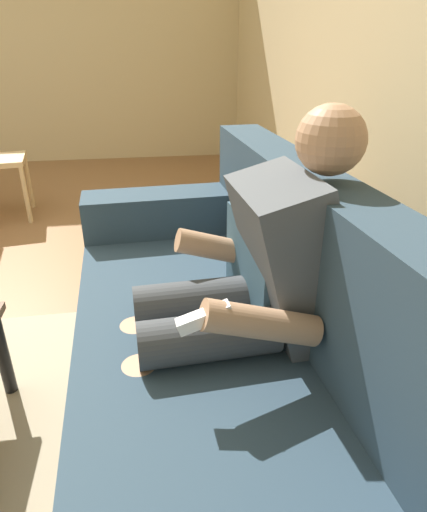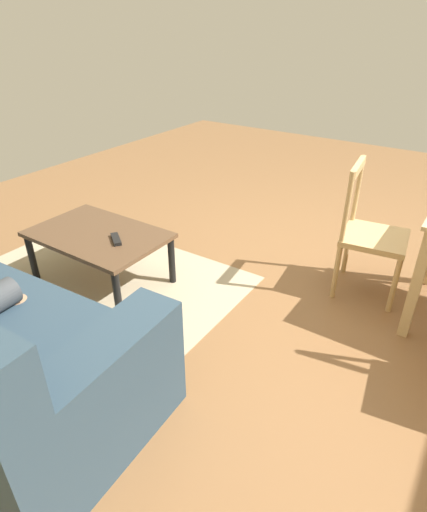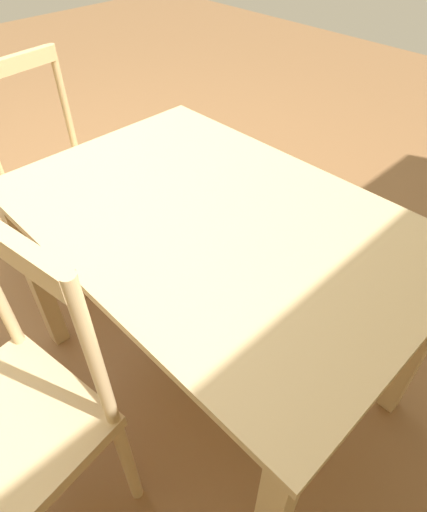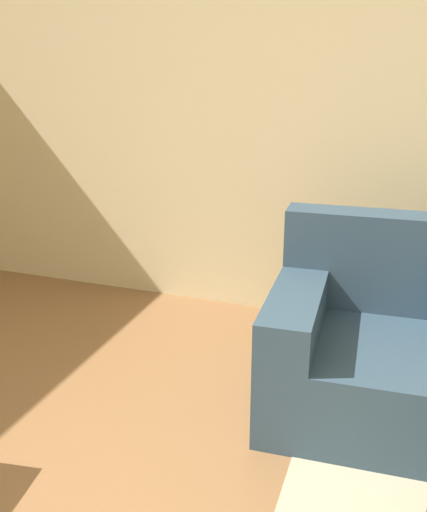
{
  "view_description": "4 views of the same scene",
  "coord_description": "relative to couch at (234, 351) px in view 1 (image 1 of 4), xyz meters",
  "views": [
    {
      "loc": [
        2.54,
        1.82,
        1.3
      ],
      "look_at": [
        1.33,
        2.01,
        0.7
      ],
      "focal_mm": 31.07,
      "sensor_mm": 36.0,
      "label": 1
    },
    {
      "loc": [
        -0.72,
        2.7,
        1.74
      ],
      "look_at": [
        0.11,
        1.48,
        0.9
      ],
      "focal_mm": 29.51,
      "sensor_mm": 36.0,
      "label": 2
    },
    {
      "loc": [
        -1.8,
        0.63,
        1.49
      ],
      "look_at": [
        -1.11,
        -0.04,
        0.6
      ],
      "focal_mm": 30.5,
      "sensor_mm": 36.0,
      "label": 3
    },
    {
      "loc": [
        0.82,
        -0.54,
        1.65
      ],
      "look_at": [
        0.11,
        1.48,
        0.9
      ],
      "focal_mm": 39.8,
      "sensor_mm": 36.0,
      "label": 4
    }
  ],
  "objects": [
    {
      "name": "wall_back",
      "position": [
        -1.32,
        0.97,
        1.02
      ],
      "size": [
        6.28,
        0.12,
        2.67
      ],
      "primitive_type": "cube",
      "color": "#D1BC8C",
      "rests_on": "ground_plane"
    },
    {
      "name": "couch",
      "position": [
        0.0,
        0.0,
        0.0
      ],
      "size": [
        2.21,
        1.05,
        0.91
      ],
      "color": "#2D4251",
      "rests_on": "ground_plane"
    },
    {
      "name": "person_lounging",
      "position": [
        -0.01,
        0.04,
        0.26
      ],
      "size": [
        0.61,
        0.92,
        1.14
      ],
      "color": "#4C5156",
      "rests_on": "ground_plane"
    }
  ]
}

